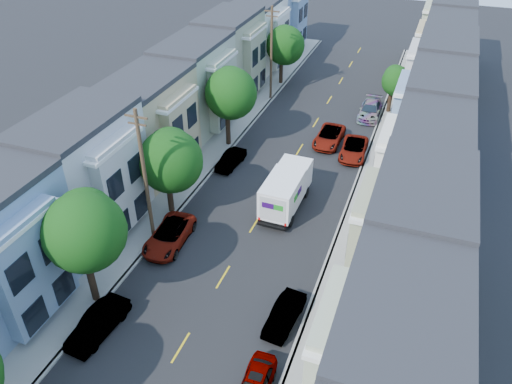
{
  "coord_description": "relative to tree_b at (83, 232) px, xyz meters",
  "views": [
    {
      "loc": [
        10.28,
        -21.57,
        23.1
      ],
      "look_at": [
        -0.29,
        7.01,
        2.2
      ],
      "focal_mm": 35.0,
      "sensor_mm": 36.0,
      "label": 1
    }
  ],
  "objects": [
    {
      "name": "curb_right",
      "position": [
        12.35,
        19.56,
        -5.43
      ],
      "size": [
        0.3,
        70.0,
        0.15
      ],
      "primitive_type": "cube",
      "color": "gray",
      "rests_on": "ground"
    },
    {
      "name": "sidewalk_right",
      "position": [
        13.65,
        19.56,
        -5.43
      ],
      "size": [
        2.6,
        70.0,
        0.15
      ],
      "primitive_type": "cube",
      "color": "gray",
      "rests_on": "ground"
    },
    {
      "name": "curb_left",
      "position": [
        0.25,
        19.56,
        -5.43
      ],
      "size": [
        0.3,
        70.0,
        0.15
      ],
      "primitive_type": "cube",
      "color": "gray",
      "rests_on": "ground"
    },
    {
      "name": "parked_left_d",
      "position": [
        1.4,
        17.67,
        -4.88
      ],
      "size": [
        1.64,
        3.84,
        1.25
      ],
      "primitive_type": "imported",
      "rotation": [
        0.0,
        0.0,
        -0.09
      ],
      "color": "black",
      "rests_on": "ground"
    },
    {
      "name": "utility_pole_far",
      "position": [
        0.0,
        32.56,
        -0.36
      ],
      "size": [
        1.6,
        0.26,
        10.0
      ],
      "color": "#42301E",
      "rests_on": "ground"
    },
    {
      "name": "parked_left_c",
      "position": [
        1.4,
        6.39,
        -4.8
      ],
      "size": [
        2.64,
        5.2,
        1.41
      ],
      "primitive_type": "imported",
      "rotation": [
        0.0,
        0.0,
        0.06
      ],
      "color": "#99A0A4",
      "rests_on": "ground"
    },
    {
      "name": "tree_far_r",
      "position": [
        13.2,
        33.62,
        -2.0
      ],
      "size": [
        3.1,
        3.1,
        5.1
      ],
      "color": "black",
      "rests_on": "ground"
    },
    {
      "name": "utility_pole_near",
      "position": [
        0.0,
        6.56,
        -0.36
      ],
      "size": [
        1.6,
        0.26,
        10.0
      ],
      "color": "#42301E",
      "rests_on": "ground"
    },
    {
      "name": "tree_e",
      "position": [
        0.0,
        37.21,
        -0.85
      ],
      "size": [
        4.48,
        4.48,
        6.92
      ],
      "color": "black",
      "rests_on": "ground"
    },
    {
      "name": "townhouse_row_right",
      "position": [
        17.45,
        19.56,
        -5.51
      ],
      "size": [
        5.0,
        70.0,
        8.5
      ],
      "primitive_type": "cube",
      "color": "silver",
      "rests_on": "ground"
    },
    {
      "name": "tree_c",
      "position": [
        0.0,
        9.82,
        -0.91
      ],
      "size": [
        4.7,
        4.7,
        6.96
      ],
      "color": "black",
      "rests_on": "ground"
    },
    {
      "name": "lead_sedan",
      "position": [
        8.55,
        24.72,
        -4.81
      ],
      "size": [
        2.42,
        5.07,
        1.4
      ],
      "primitive_type": "imported",
      "rotation": [
        0.0,
        0.0,
        -0.02
      ],
      "color": "black",
      "rests_on": "ground"
    },
    {
      "name": "townhouse_row_left",
      "position": [
        -4.85,
        19.56,
        -5.51
      ],
      "size": [
        5.0,
        70.0,
        8.5
      ],
      "primitive_type": "cube",
      "color": "silver",
      "rests_on": "ground"
    },
    {
      "name": "parked_right_c",
      "position": [
        11.2,
        23.18,
        -4.83
      ],
      "size": [
        2.52,
        5.0,
        1.36
      ],
      "primitive_type": "imported",
      "rotation": [
        0.0,
        0.0,
        0.06
      ],
      "color": "black",
      "rests_on": "ground"
    },
    {
      "name": "centerline",
      "position": [
        6.3,
        19.56,
        -5.51
      ],
      "size": [
        0.12,
        70.0,
        0.01
      ],
      "primitive_type": "cube",
      "color": "gold",
      "rests_on": "ground"
    },
    {
      "name": "tree_d",
      "position": [
        0.0,
        21.13,
        -0.26
      ],
      "size": [
        4.68,
        4.68,
        7.61
      ],
      "color": "black",
      "rests_on": "ground"
    },
    {
      "name": "tree_b",
      "position": [
        0.0,
        0.0,
        0.0
      ],
      "size": [
        4.7,
        4.7,
        7.88
      ],
      "color": "black",
      "rests_on": "ground"
    },
    {
      "name": "fedex_truck",
      "position": [
        7.78,
        13.42,
        -3.8
      ],
      "size": [
        2.45,
        6.36,
        3.05
      ],
      "rotation": [
        0.0,
        0.0,
        -0.01
      ],
      "color": "white",
      "rests_on": "ground"
    },
    {
      "name": "sidewalk_left",
      "position": [
        -1.05,
        19.56,
        -5.43
      ],
      "size": [
        2.6,
        70.0,
        0.15
      ],
      "primitive_type": "cube",
      "color": "gray",
      "rests_on": "ground"
    },
    {
      "name": "ground",
      "position": [
        6.3,
        4.56,
        -5.51
      ],
      "size": [
        160.0,
        160.0,
        0.0
      ],
      "primitive_type": "plane",
      "color": "black",
      "rests_on": "ground"
    },
    {
      "name": "parked_left_b",
      "position": [
        1.4,
        -2.07,
        -4.8
      ],
      "size": [
        1.85,
        4.36,
        1.42
      ],
      "primitive_type": "imported",
      "rotation": [
        0.0,
        0.0,
        -0.08
      ],
      "color": "#0D1433",
      "rests_on": "ground"
    },
    {
      "name": "parked_right_d",
      "position": [
        11.2,
        31.89,
        -4.77
      ],
      "size": [
        2.16,
        4.96,
        1.48
      ],
      "primitive_type": "imported",
      "rotation": [
        0.0,
        0.0,
        0.02
      ],
      "color": "black",
      "rests_on": "ground"
    },
    {
      "name": "road_slab",
      "position": [
        6.3,
        19.56,
        -5.5
      ],
      "size": [
        12.0,
        70.0,
        0.02
      ],
      "primitive_type": "cube",
      "color": "black",
      "rests_on": "ground"
    },
    {
      "name": "parked_right_b",
      "position": [
        11.2,
        2.34,
        -4.87
      ],
      "size": [
        1.72,
        3.93,
        1.27
      ],
      "primitive_type": "imported",
      "rotation": [
        0.0,
        0.0,
        -0.1
      ],
      "color": "silver",
      "rests_on": "ground"
    }
  ]
}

